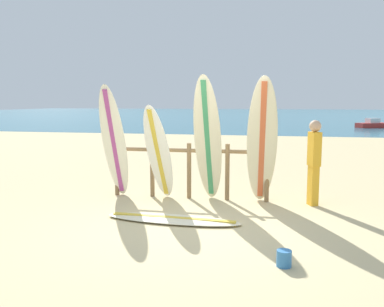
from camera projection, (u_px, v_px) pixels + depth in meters
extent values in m
plane|color=#CCB784|center=(189.00, 228.00, 6.54)|extent=(120.00, 120.00, 0.00)
cube|color=teal|center=(268.00, 114.00, 62.89)|extent=(120.00, 80.00, 0.01)
cylinder|color=olive|center=(117.00, 168.00, 8.80)|extent=(0.09, 0.09, 1.15)
cylinder|color=olive|center=(152.00, 170.00, 8.64)|extent=(0.09, 0.09, 1.15)
cylinder|color=olive|center=(189.00, 171.00, 8.48)|extent=(0.09, 0.09, 1.15)
cylinder|color=olive|center=(227.00, 172.00, 8.32)|extent=(0.09, 0.09, 1.15)
cylinder|color=olive|center=(267.00, 174.00, 8.17)|extent=(0.09, 0.09, 1.15)
cylinder|color=olive|center=(189.00, 150.00, 8.43)|extent=(3.27, 0.08, 0.08)
ellipsoid|color=white|center=(114.00, 143.00, 8.31)|extent=(0.51, 0.97, 2.33)
cube|color=#A53F8C|center=(114.00, 143.00, 8.31)|extent=(0.11, 0.90, 2.15)
ellipsoid|color=white|center=(159.00, 153.00, 8.13)|extent=(0.58, 1.04, 1.95)
cube|color=gold|center=(159.00, 153.00, 8.13)|extent=(0.18, 0.93, 1.80)
ellipsoid|color=beige|center=(208.00, 140.00, 8.04)|extent=(0.58, 0.94, 2.50)
cube|color=#388C59|center=(208.00, 140.00, 8.04)|extent=(0.14, 0.86, 2.31)
ellipsoid|color=beige|center=(262.00, 142.00, 7.80)|extent=(0.65, 1.00, 2.47)
cube|color=#CC5933|center=(262.00, 142.00, 7.80)|extent=(0.18, 0.90, 2.27)
ellipsoid|color=beige|center=(173.00, 219.00, 6.90)|extent=(2.34, 0.69, 0.07)
cube|color=gold|center=(173.00, 219.00, 6.90)|extent=(2.13, 0.21, 0.08)
cube|color=gold|center=(313.00, 186.00, 7.94)|extent=(0.21, 0.25, 0.77)
cube|color=gold|center=(314.00, 149.00, 7.85)|extent=(0.25, 0.31, 0.65)
sphere|color=tan|center=(315.00, 126.00, 7.79)|extent=(0.22, 0.22, 0.22)
cube|color=#B22D28|center=(372.00, 125.00, 31.13)|extent=(2.56, 1.89, 0.35)
cube|color=silver|center=(373.00, 121.00, 31.08)|extent=(1.06, 0.98, 0.36)
cylinder|color=#3372B2|center=(284.00, 258.00, 5.01)|extent=(0.18, 0.18, 0.20)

